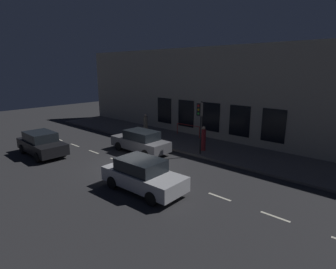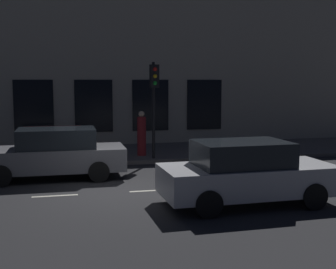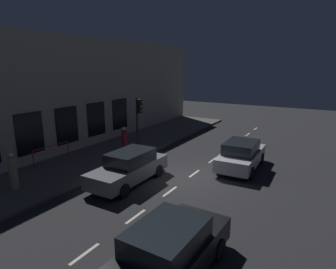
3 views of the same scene
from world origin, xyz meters
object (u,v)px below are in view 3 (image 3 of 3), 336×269
at_px(traffic_light, 139,113).
at_px(parked_car_2, 170,250).
at_px(parked_car_0, 241,155).
at_px(pedestrian_0, 13,172).
at_px(pedestrian_1, 125,141).
at_px(parked_car_1, 129,167).

relative_size(traffic_light, parked_car_2, 0.82).
relative_size(parked_car_0, parked_car_2, 1.00).
height_order(parked_car_0, pedestrian_0, pedestrian_0).
distance_m(traffic_light, pedestrian_1, 2.05).
relative_size(parked_car_0, pedestrian_0, 2.50).
bearing_deg(parked_car_0, parked_car_1, -132.99).
xyz_separation_m(traffic_light, parked_car_1, (-2.03, 3.63, -1.97)).
bearing_deg(pedestrian_1, pedestrian_0, 21.27).
height_order(parked_car_1, pedestrian_1, pedestrian_1).
relative_size(parked_car_1, pedestrian_1, 2.62).
height_order(parked_car_1, parked_car_2, same).
xyz_separation_m(parked_car_0, pedestrian_1, (7.07, 1.42, 0.17)).
xyz_separation_m(traffic_light, parked_car_2, (-6.97, 8.23, -1.97)).
relative_size(parked_car_2, pedestrian_1, 2.51).
distance_m(pedestrian_0, pedestrian_1, 6.88).
xyz_separation_m(parked_car_2, pedestrian_1, (7.89, -7.91, 0.17)).
height_order(traffic_light, parked_car_0, traffic_light).
bearing_deg(parked_car_1, traffic_light, -61.05).
bearing_deg(traffic_light, pedestrian_1, 19.17).
bearing_deg(pedestrian_0, traffic_light, -37.64).
bearing_deg(parked_car_1, pedestrian_1, -48.52).
distance_m(parked_car_0, pedestrian_1, 7.21).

